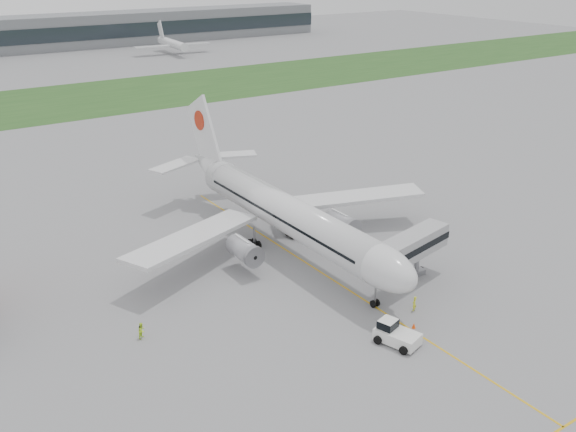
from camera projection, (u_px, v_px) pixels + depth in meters
ground at (301, 260)px, 86.85m from camera, size 600.00×600.00×0.00m
apron_markings at (324, 274)px, 83.01m from camera, size 70.00×70.00×0.04m
grass_strip at (54, 102)px, 178.89m from camera, size 600.00×50.00×0.02m
airliner at (281, 210)px, 88.43m from camera, size 48.13×53.95×17.88m
pushback_tug at (395, 333)px, 68.06m from camera, size 4.19×5.20×2.38m
jet_bridge at (405, 250)px, 78.02m from camera, size 14.32×6.82×6.71m
safety_cone_left at (391, 336)px, 69.13m from camera, size 0.39×0.39×0.54m
safety_cone_right at (414, 326)px, 70.92m from camera, size 0.44×0.44×0.61m
ground_crew_near at (414, 303)px, 74.21m from camera, size 0.79×0.68×1.82m
ground_crew_far at (142, 330)px, 68.88m from camera, size 1.14×1.12×1.86m
distant_aircraft_right at (173, 54)px, 264.83m from camera, size 34.10×30.71×12.14m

